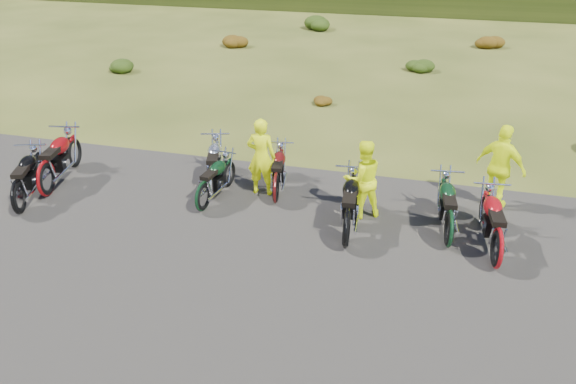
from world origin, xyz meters
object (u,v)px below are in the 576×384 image
(motorcycle_7, at_px, (446,247))
(person_middle, at_px, (261,158))
(motorcycle_0, at_px, (23,214))
(motorcycle_3, at_px, (213,197))

(motorcycle_7, bearing_deg, person_middle, 67.13)
(motorcycle_7, height_order, person_middle, person_middle)
(motorcycle_0, height_order, person_middle, person_middle)
(motorcycle_7, distance_m, person_middle, 4.40)
(motorcycle_0, xyz_separation_m, motorcycle_7, (8.82, 1.04, 0.00))
(motorcycle_0, bearing_deg, motorcycle_3, -84.50)
(motorcycle_7, bearing_deg, motorcycle_3, 75.21)
(motorcycle_0, bearing_deg, motorcycle_7, -103.72)
(person_middle, bearing_deg, motorcycle_0, 23.73)
(motorcycle_7, bearing_deg, motorcycle_0, 90.17)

